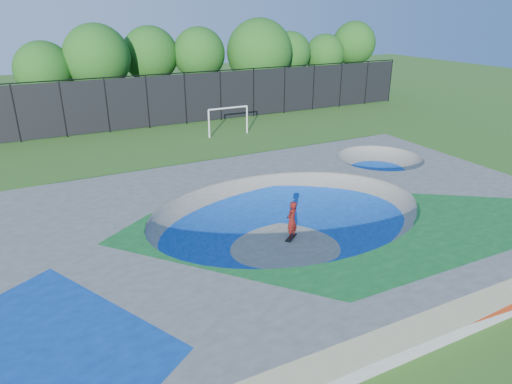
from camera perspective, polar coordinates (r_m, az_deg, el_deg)
ground at (r=18.09m, az=4.01°, el=-6.47°), size 120.00×120.00×0.00m
skate_deck at (r=17.75m, az=4.08°, el=-4.34°), size 22.00×14.00×1.50m
skater at (r=18.18m, az=4.49°, el=-3.53°), size 0.69×0.62×1.59m
skateboard at (r=18.52m, az=4.42°, el=-5.68°), size 0.75×0.65×0.05m
soccer_goal at (r=33.28m, az=-3.49°, el=9.48°), size 3.11×0.12×2.06m
fence at (r=36.16m, az=-13.42°, el=11.02°), size 48.09×0.09×4.04m
treeline at (r=40.77m, az=-13.94°, el=16.01°), size 51.58×7.71×7.88m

